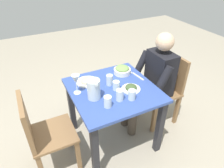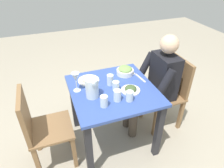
# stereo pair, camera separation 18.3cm
# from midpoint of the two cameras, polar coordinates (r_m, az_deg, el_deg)

# --- Properties ---
(ground_plane) EXTENTS (8.00, 8.00, 0.00)m
(ground_plane) POSITION_cam_midpoint_polar(r_m,az_deg,el_deg) (2.44, -1.98, -15.09)
(ground_plane) COLOR #9E937F
(dining_table) EXTENTS (0.82, 0.82, 0.70)m
(dining_table) POSITION_cam_midpoint_polar(r_m,az_deg,el_deg) (2.04, -2.29, -4.40)
(dining_table) COLOR #334C99
(dining_table) RESTS_ON ground_plane
(chair_near) EXTENTS (0.40, 0.40, 0.86)m
(chair_near) POSITION_cam_midpoint_polar(r_m,az_deg,el_deg) (2.45, 12.90, -0.60)
(chair_near) COLOR olive
(chair_near) RESTS_ON ground_plane
(chair_far) EXTENTS (0.40, 0.40, 0.86)m
(chair_far) POSITION_cam_midpoint_polar(r_m,az_deg,el_deg) (1.96, -21.86, -12.80)
(chair_far) COLOR olive
(chair_far) RESTS_ON ground_plane
(diner_near) EXTENTS (0.48, 0.53, 1.15)m
(diner_near) POSITION_cam_midpoint_polar(r_m,az_deg,el_deg) (2.27, 9.28, 1.14)
(diner_near) COLOR black
(diner_near) RESTS_ON ground_plane
(water_pitcher) EXTENTS (0.16, 0.12, 0.19)m
(water_pitcher) POSITION_cam_midpoint_polar(r_m,az_deg,el_deg) (1.80, -8.13, -1.54)
(water_pitcher) COLOR silver
(water_pitcher) RESTS_ON dining_table
(salad_bowl) EXTENTS (0.18, 0.18, 0.09)m
(salad_bowl) POSITION_cam_midpoint_polar(r_m,az_deg,el_deg) (2.19, 0.52, 3.93)
(salad_bowl) COLOR white
(salad_bowl) RESTS_ON dining_table
(plate_beans) EXTENTS (0.22, 0.22, 0.04)m
(plate_beans) POSITION_cam_midpoint_polar(r_m,az_deg,el_deg) (2.07, -9.62, 0.72)
(plate_beans) COLOR white
(plate_beans) RESTS_ON dining_table
(plate_dolmas) EXTENTS (0.18, 0.18, 0.05)m
(plate_dolmas) POSITION_cam_midpoint_polar(r_m,az_deg,el_deg) (1.94, 2.73, -1.24)
(plate_dolmas) COLOR white
(plate_dolmas) RESTS_ON dining_table
(water_glass_near_right) EXTENTS (0.07, 0.07, 0.11)m
(water_glass_near_right) POSITION_cam_midpoint_polar(r_m,az_deg,el_deg) (1.79, -0.70, -3.25)
(water_glass_near_right) COLOR silver
(water_glass_near_right) RESTS_ON dining_table
(water_glass_far_left) EXTENTS (0.07, 0.07, 0.09)m
(water_glass_far_left) POSITION_cam_midpoint_polar(r_m,az_deg,el_deg) (1.93, -1.54, -0.52)
(water_glass_far_left) COLOR silver
(water_glass_far_left) RESTS_ON dining_table
(water_glass_far_right) EXTENTS (0.07, 0.07, 0.11)m
(water_glass_far_right) POSITION_cam_midpoint_polar(r_m,az_deg,el_deg) (1.99, -3.44, 1.03)
(water_glass_far_right) COLOR silver
(water_glass_far_right) RESTS_ON dining_table
(water_glass_near_left) EXTENTS (0.07, 0.07, 0.10)m
(water_glass_near_left) POSITION_cam_midpoint_polar(r_m,az_deg,el_deg) (1.72, -4.30, -5.14)
(water_glass_near_left) COLOR silver
(water_glass_near_left) RESTS_ON dining_table
(water_glass_by_pitcher) EXTENTS (0.07, 0.07, 0.10)m
(water_glass_by_pitcher) POSITION_cam_midpoint_polar(r_m,az_deg,el_deg) (1.80, 2.78, -3.17)
(water_glass_by_pitcher) COLOR silver
(water_glass_by_pitcher) RESTS_ON dining_table
(wine_glass) EXTENTS (0.08, 0.08, 0.20)m
(wine_glass) POSITION_cam_midpoint_polar(r_m,az_deg,el_deg) (1.87, -13.00, 0.93)
(wine_glass) COLOR silver
(wine_glass) RESTS_ON dining_table
(fork_near) EXTENTS (0.17, 0.04, 0.01)m
(fork_near) POSITION_cam_midpoint_polar(r_m,az_deg,el_deg) (2.27, 2.29, 4.03)
(fork_near) COLOR silver
(fork_near) RESTS_ON dining_table
(knife_near) EXTENTS (0.19, 0.04, 0.01)m
(knife_near) POSITION_cam_midpoint_polar(r_m,az_deg,el_deg) (2.15, 4.98, 2.10)
(knife_near) COLOR silver
(knife_near) RESTS_ON dining_table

